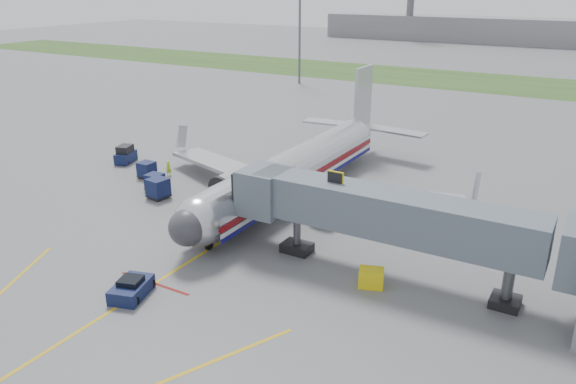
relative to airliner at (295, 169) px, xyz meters
The scene contains 15 objects.
ground 15.48m from the airliner, 90.01° to the right, with size 400.00×400.00×0.00m, color #565659.
grass_strip 74.80m from the airliner, 90.00° to the left, with size 300.00×25.00×0.01m, color #2D4C1E.
apron_markings 22.80m from the airliner, 90.01° to the right, with size 21.52×50.00×0.01m.
airliner is the anchor object (origin of this frame).
jet_bridge 16.54m from the airliner, 38.56° to the right, with size 25.30×4.00×6.90m.
light_mast_left 62.96m from the airliner, 118.72° to the left, with size 2.00×0.44×20.40m.
distant_terminal 155.08m from the airliner, 93.70° to the left, with size 120.00×14.00×8.00m, color slate.
pushback_tug 21.26m from the airliner, 90.45° to the right, with size 2.68×3.48×1.28m.
baggage_tug 21.61m from the airliner, behind, with size 2.25×3.13×1.97m.
baggage_cart_a 12.95m from the airliner, 146.94° to the right, with size 1.96×1.96×1.89m.
baggage_cart_b 13.79m from the airliner, 155.73° to the right, with size 1.63×1.63×1.66m.
baggage_cart_c 16.22m from the airliner, 168.51° to the right, with size 1.56×1.56×1.67m.
belt_loader 10.62m from the airliner, 103.92° to the right, with size 1.47×4.31×2.09m.
ground_power_cart 17.82m from the airliner, 43.76° to the right, with size 1.89×1.55×1.30m.
ramp_worker 14.50m from the airliner, behind, with size 0.56×0.37×1.53m, color #A2DB19.
Camera 1 is at (24.54, -28.21, 19.17)m, focal length 35.00 mm.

